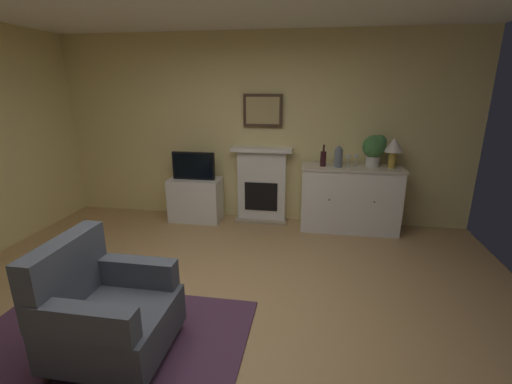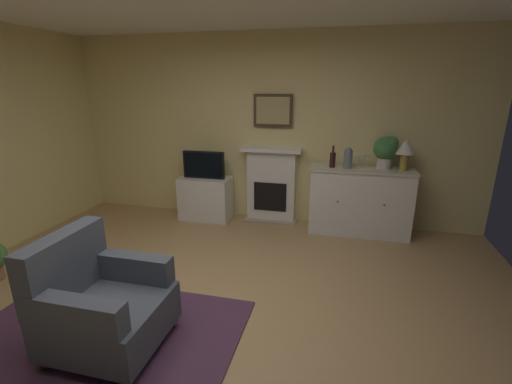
{
  "view_description": "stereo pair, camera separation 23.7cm",
  "coord_description": "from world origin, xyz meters",
  "px_view_note": "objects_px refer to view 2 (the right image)",
  "views": [
    {
      "loc": [
        0.8,
        -2.44,
        1.96
      ],
      "look_at": [
        0.29,
        0.67,
        1.0
      ],
      "focal_mm": 24.75,
      "sensor_mm": 36.0,
      "label": 1
    },
    {
      "loc": [
        1.03,
        -2.4,
        1.96
      ],
      "look_at": [
        0.29,
        0.67,
        1.0
      ],
      "focal_mm": 24.75,
      "sensor_mm": 36.0,
      "label": 2
    }
  ],
  "objects_px": {
    "armchair": "(101,304)",
    "wine_bottle": "(333,159)",
    "vase_decorative": "(348,158)",
    "tv_set": "(204,165)",
    "potted_plant_small": "(386,149)",
    "tv_cabinet": "(206,198)",
    "fireplace_unit": "(271,185)",
    "sideboard_cabinet": "(360,201)",
    "framed_picture": "(273,110)",
    "table_lamp": "(406,149)",
    "wine_glass_left": "(358,160)",
    "wine_glass_center": "(367,159)"
  },
  "relations": [
    {
      "from": "armchair",
      "to": "fireplace_unit",
      "type": "bearing_deg",
      "value": 76.33
    },
    {
      "from": "framed_picture",
      "to": "tv_set",
      "type": "relative_size",
      "value": 0.89
    },
    {
      "from": "armchair",
      "to": "wine_bottle",
      "type": "bearing_deg",
      "value": 60.08
    },
    {
      "from": "framed_picture",
      "to": "table_lamp",
      "type": "distance_m",
      "value": 1.82
    },
    {
      "from": "wine_glass_center",
      "to": "tv_set",
      "type": "distance_m",
      "value": 2.28
    },
    {
      "from": "table_lamp",
      "to": "tv_set",
      "type": "distance_m",
      "value": 2.75
    },
    {
      "from": "wine_bottle",
      "to": "vase_decorative",
      "type": "xyz_separation_m",
      "value": [
        0.2,
        -0.02,
        0.03
      ]
    },
    {
      "from": "wine_bottle",
      "to": "tv_set",
      "type": "relative_size",
      "value": 0.47
    },
    {
      "from": "vase_decorative",
      "to": "tv_set",
      "type": "relative_size",
      "value": 0.45
    },
    {
      "from": "fireplace_unit",
      "to": "potted_plant_small",
      "type": "relative_size",
      "value": 2.56
    },
    {
      "from": "tv_set",
      "to": "wine_bottle",
      "type": "bearing_deg",
      "value": -0.7
    },
    {
      "from": "sideboard_cabinet",
      "to": "tv_cabinet",
      "type": "bearing_deg",
      "value": 179.61
    },
    {
      "from": "wine_glass_left",
      "to": "vase_decorative",
      "type": "xyz_separation_m",
      "value": [
        -0.13,
        -0.0,
        0.02
      ]
    },
    {
      "from": "wine_glass_left",
      "to": "vase_decorative",
      "type": "height_order",
      "value": "vase_decorative"
    },
    {
      "from": "potted_plant_small",
      "to": "armchair",
      "type": "relative_size",
      "value": 0.47
    },
    {
      "from": "vase_decorative",
      "to": "tv_set",
      "type": "distance_m",
      "value": 2.04
    },
    {
      "from": "armchair",
      "to": "vase_decorative",
      "type": "bearing_deg",
      "value": 56.91
    },
    {
      "from": "sideboard_cabinet",
      "to": "wine_bottle",
      "type": "height_order",
      "value": "wine_bottle"
    },
    {
      "from": "wine_glass_center",
      "to": "armchair",
      "type": "relative_size",
      "value": 0.18
    },
    {
      "from": "sideboard_cabinet",
      "to": "armchair",
      "type": "xyz_separation_m",
      "value": [
        -1.97,
        -2.78,
        -0.07
      ]
    },
    {
      "from": "wine_glass_left",
      "to": "armchair",
      "type": "bearing_deg",
      "value": -124.94
    },
    {
      "from": "wine_bottle",
      "to": "tv_cabinet",
      "type": "bearing_deg",
      "value": 178.58
    },
    {
      "from": "wine_glass_left",
      "to": "vase_decorative",
      "type": "relative_size",
      "value": 0.59
    },
    {
      "from": "tv_set",
      "to": "tv_cabinet",
      "type": "bearing_deg",
      "value": 90.0
    },
    {
      "from": "vase_decorative",
      "to": "tv_set",
      "type": "bearing_deg",
      "value": 178.82
    },
    {
      "from": "sideboard_cabinet",
      "to": "wine_glass_center",
      "type": "bearing_deg",
      "value": 37.98
    },
    {
      "from": "framed_picture",
      "to": "tv_cabinet",
      "type": "bearing_deg",
      "value": -167.99
    },
    {
      "from": "fireplace_unit",
      "to": "potted_plant_small",
      "type": "distance_m",
      "value": 1.65
    },
    {
      "from": "fireplace_unit",
      "to": "wine_glass_left",
      "type": "distance_m",
      "value": 1.3
    },
    {
      "from": "wine_glass_center",
      "to": "vase_decorative",
      "type": "bearing_deg",
      "value": -160.64
    },
    {
      "from": "wine_glass_left",
      "to": "fireplace_unit",
      "type": "bearing_deg",
      "value": 169.34
    },
    {
      "from": "wine_glass_center",
      "to": "framed_picture",
      "type": "bearing_deg",
      "value": 171.78
    },
    {
      "from": "wine_bottle",
      "to": "wine_glass_center",
      "type": "xyz_separation_m",
      "value": [
        0.44,
        0.07,
        0.01
      ]
    },
    {
      "from": "framed_picture",
      "to": "armchair",
      "type": "xyz_separation_m",
      "value": [
        -0.72,
        -3.0,
        -1.23
      ]
    },
    {
      "from": "wine_glass_left",
      "to": "tv_set",
      "type": "bearing_deg",
      "value": 178.98
    },
    {
      "from": "wine_bottle",
      "to": "potted_plant_small",
      "type": "xyz_separation_m",
      "value": [
        0.66,
        0.08,
        0.15
      ]
    },
    {
      "from": "framed_picture",
      "to": "tv_set",
      "type": "xyz_separation_m",
      "value": [
        -0.98,
        -0.23,
        -0.78
      ]
    },
    {
      "from": "potted_plant_small",
      "to": "armchair",
      "type": "xyz_separation_m",
      "value": [
        -2.25,
        -2.82,
        -0.78
      ]
    },
    {
      "from": "wine_glass_left",
      "to": "table_lamp",
      "type": "bearing_deg",
      "value": 4.73
    },
    {
      "from": "sideboard_cabinet",
      "to": "wine_glass_center",
      "type": "xyz_separation_m",
      "value": [
        0.04,
        0.03,
        0.57
      ]
    },
    {
      "from": "fireplace_unit",
      "to": "tv_set",
      "type": "bearing_deg",
      "value": -169.23
    },
    {
      "from": "wine_bottle",
      "to": "potted_plant_small",
      "type": "relative_size",
      "value": 0.67
    },
    {
      "from": "fireplace_unit",
      "to": "framed_picture",
      "type": "bearing_deg",
      "value": 90.0
    },
    {
      "from": "vase_decorative",
      "to": "tv_cabinet",
      "type": "height_order",
      "value": "vase_decorative"
    },
    {
      "from": "tv_cabinet",
      "to": "armchair",
      "type": "bearing_deg",
      "value": -84.76
    },
    {
      "from": "potted_plant_small",
      "to": "vase_decorative",
      "type": "bearing_deg",
      "value": -168.49
    },
    {
      "from": "tv_set",
      "to": "framed_picture",
      "type": "bearing_deg",
      "value": 13.31
    },
    {
      "from": "fireplace_unit",
      "to": "table_lamp",
      "type": "xyz_separation_m",
      "value": [
        1.75,
        -0.18,
        0.64
      ]
    },
    {
      "from": "vase_decorative",
      "to": "fireplace_unit",
      "type": "bearing_deg",
      "value": 167.89
    },
    {
      "from": "framed_picture",
      "to": "tv_cabinet",
      "type": "distance_m",
      "value": 1.64
    }
  ]
}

